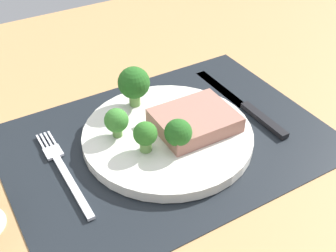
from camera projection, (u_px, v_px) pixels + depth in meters
ground_plane at (168, 149)px, 65.87cm from camera, size 140.00×110.00×3.00cm
placemat at (168, 141)px, 64.85cm from camera, size 47.48×34.35×0.30cm
plate at (168, 136)px, 64.27cm from camera, size 25.42×25.42×1.60cm
steak at (195, 120)px, 63.97cm from camera, size 11.74×9.62×2.38cm
broccoli_center at (134, 83)px, 66.83cm from camera, size 5.07×5.07×6.67cm
broccoli_back_left at (145, 135)px, 58.83cm from camera, size 3.41×3.41×4.67cm
broccoli_front_edge at (116, 121)px, 61.47cm from camera, size 3.55×3.55×4.53cm
broccoli_near_fork at (178, 133)px, 58.90cm from camera, size 3.88×3.88×4.93cm
fork at (64, 170)px, 59.20cm from camera, size 2.40×19.20×0.50cm
knife at (246, 106)px, 71.13cm from camera, size 1.80×23.00×0.80cm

